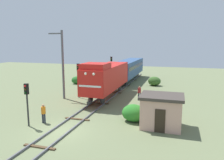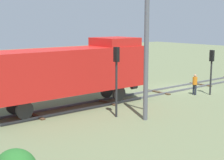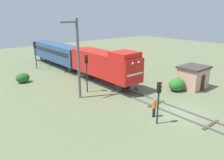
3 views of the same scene
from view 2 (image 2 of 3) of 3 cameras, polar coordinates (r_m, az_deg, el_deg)
ground_plane at (r=31.23m, az=11.38°, el=-1.41°), size 102.83×102.83×0.00m
railway_track at (r=31.21m, az=11.39°, el=-1.28°), size 2.40×68.55×0.16m
locomotive at (r=23.23m, az=-6.49°, el=1.87°), size 2.90×11.60×4.60m
traffic_signal_near at (r=28.78m, az=16.23°, el=2.62°), size 0.32×0.34×3.66m
traffic_signal_mid at (r=21.05m, az=0.76°, el=1.84°), size 0.32×0.34×4.38m
worker_near_track at (r=28.65m, az=13.60°, el=-0.46°), size 0.38×0.38×1.70m
worker_by_signal at (r=26.94m, az=-11.89°, el=-1.03°), size 0.38×0.38×1.70m
catenary_mast at (r=20.32m, az=5.85°, el=5.62°), size 1.94×0.28×8.48m
relay_hut at (r=34.08m, az=-1.93°, el=2.07°), size 3.50×2.90×2.74m
bush_far at (r=31.90m, az=-0.12°, el=0.43°), size 2.13×1.74×1.55m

